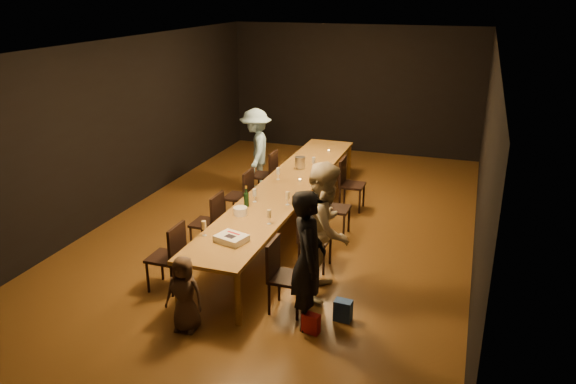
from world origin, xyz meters
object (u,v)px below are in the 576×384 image
(ice_bucket, at_px, (300,162))
(plate_stack, at_px, (240,211))
(champagne_bottle, at_px, (246,196))
(chair_left_3, at_px, (264,175))
(chair_right_3, at_px, (352,184))
(man_blue, at_px, (256,150))
(chair_right_1, at_px, (315,238))
(woman_tan, at_px, (325,229))
(woman_birthday, at_px, (308,260))
(child, at_px, (184,294))
(chair_right_0, at_px, (288,277))
(chair_left_2, at_px, (238,196))
(birthday_cake, at_px, (231,238))
(table, at_px, (286,188))
(chair_left_1, at_px, (207,222))
(chair_left_0, at_px, (165,256))
(chair_right_2, at_px, (336,208))

(ice_bucket, bearing_deg, plate_stack, -93.39)
(champagne_bottle, bearing_deg, chair_left_3, 104.87)
(chair_right_3, height_order, man_blue, man_blue)
(chair_right_1, xyz_separation_m, chair_left_3, (-1.70, 2.40, 0.00))
(chair_right_3, relative_size, woman_tan, 0.52)
(woman_tan, height_order, man_blue, woman_tan)
(chair_right_3, relative_size, woman_birthday, 0.55)
(chair_right_3, bearing_deg, chair_left_3, -90.00)
(chair_right_3, xyz_separation_m, woman_tan, (0.30, -2.99, 0.42))
(child, height_order, plate_stack, child)
(chair_right_0, bearing_deg, chair_left_2, -144.69)
(birthday_cake, bearing_deg, woman_birthday, -1.47)
(chair_right_0, bearing_deg, chair_right_1, 180.00)
(chair_right_3, distance_m, birthday_cake, 3.56)
(table, height_order, plate_stack, plate_stack)
(chair_right_3, bearing_deg, champagne_bottle, -25.95)
(man_blue, xyz_separation_m, champagne_bottle, (0.90, -2.63, 0.09))
(chair_right_1, xyz_separation_m, birthday_cake, (-0.81, -1.05, 0.33))
(chair_left_1, xyz_separation_m, champagne_bottle, (0.60, 0.14, 0.44))
(ice_bucket, bearing_deg, chair_left_0, -103.06)
(chair_right_3, xyz_separation_m, woman_birthday, (0.32, -3.80, 0.38))
(plate_stack, bearing_deg, woman_tan, -16.70)
(child, relative_size, birthday_cake, 2.13)
(woman_birthday, xyz_separation_m, plate_stack, (-1.37, 1.21, -0.04))
(chair_left_2, bearing_deg, champagne_bottle, -150.48)
(chair_right_2, bearing_deg, chair_left_1, -54.78)
(chair_left_0, distance_m, ice_bucket, 3.49)
(chair_left_1, bearing_deg, chair_left_2, 0.00)
(woman_birthday, xyz_separation_m, man_blue, (-2.32, 4.17, -0.03))
(chair_left_1, distance_m, birthday_cake, 1.41)
(chair_right_1, relative_size, woman_tan, 0.52)
(woman_birthday, bearing_deg, plate_stack, 29.98)
(ice_bucket, bearing_deg, chair_right_2, -46.88)
(chair_right_0, relative_size, chair_left_3, 1.00)
(champagne_bottle, bearing_deg, man_blue, 108.91)
(woman_birthday, distance_m, man_blue, 4.77)
(woman_birthday, distance_m, ice_bucket, 3.79)
(chair_right_3, xyz_separation_m, ice_bucket, (-0.92, -0.22, 0.39))
(man_blue, bearing_deg, chair_right_3, 60.82)
(table, relative_size, chair_left_1, 6.45)
(child, bearing_deg, chair_right_3, 72.57)
(chair_right_2, bearing_deg, child, -17.48)
(chair_right_1, distance_m, child, 2.21)
(chair_right_3, height_order, chair_left_3, same)
(birthday_cake, bearing_deg, chair_right_1, 68.28)
(chair_left_0, distance_m, chair_left_3, 3.60)
(chair_right_1, distance_m, woman_tan, 0.79)
(chair_right_1, height_order, birthday_cake, chair_right_1)
(chair_left_2, distance_m, woman_tan, 2.72)
(chair_left_3, bearing_deg, man_blue, 39.20)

